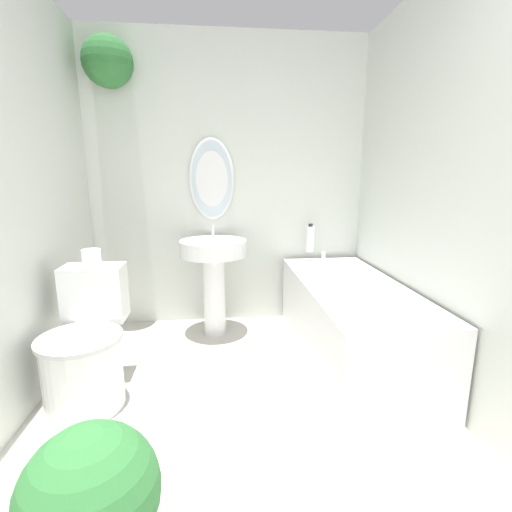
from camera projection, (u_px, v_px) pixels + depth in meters
name	position (u px, v px, depth m)	size (l,w,h in m)	color
wall_back	(215.00, 170.00, 3.09)	(2.41, 0.37, 2.40)	silver
wall_right	(470.00, 191.00, 1.88)	(0.06, 2.91, 2.40)	silver
toilet	(86.00, 350.00, 2.10)	(0.45, 0.64, 0.74)	white
pedestal_sink	(214.00, 266.00, 2.95)	(0.52, 0.52, 0.88)	white
bathtub	(350.00, 320.00, 2.57)	(0.66, 1.60, 0.63)	silver
shampoo_bottle	(310.00, 239.00, 3.16)	(0.07, 0.07, 0.24)	white
potted_plant	(91.00, 499.00, 1.11)	(0.42, 0.42, 0.55)	silver
toilet_paper_roll	(92.00, 258.00, 2.23)	(0.11, 0.11, 0.10)	white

